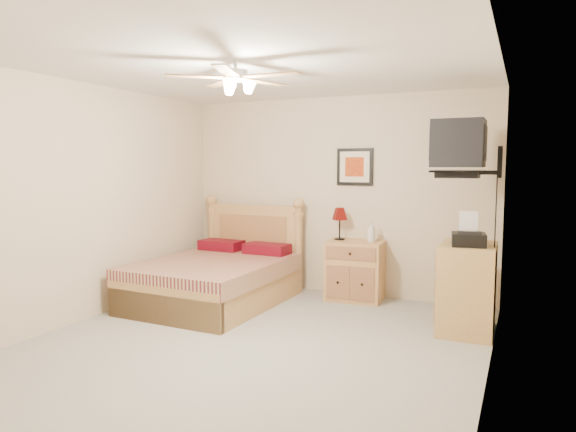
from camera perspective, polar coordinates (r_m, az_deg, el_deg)
floor at (r=4.81m, az=-4.31°, el=-14.31°), size 4.50×4.50×0.00m
ceiling at (r=4.60m, az=-4.55°, el=16.43°), size 4.00×4.50×0.04m
wall_back at (r=6.58m, az=5.21°, el=2.24°), size 4.00×0.04×2.50m
wall_front at (r=2.81m, az=-27.51°, el=-2.94°), size 4.00×0.04×2.50m
wall_left at (r=5.78m, az=-21.99°, el=1.38°), size 0.04×4.50×2.50m
wall_right at (r=3.96m, az=21.69°, el=-0.38°), size 0.04×4.50×2.50m
bed at (r=6.14m, az=-8.32°, el=-4.00°), size 1.49×1.93×1.23m
nightstand at (r=6.35m, az=7.47°, el=-6.01°), size 0.70×0.54×0.72m
table_lamp at (r=6.37m, az=5.76°, el=-0.86°), size 0.25×0.25×0.40m
lotion_bottle at (r=6.24m, az=9.24°, el=-1.74°), size 0.11×0.11×0.25m
framed_picture at (r=6.47m, az=7.44°, el=5.43°), size 0.46×0.04×0.46m
dresser at (r=5.40m, az=19.29°, el=-7.54°), size 0.53×0.75×0.87m
fax_machine at (r=5.18m, az=19.46°, el=-1.38°), size 0.35×0.37×0.33m
magazine_lower at (r=5.57m, az=18.89°, el=-2.44°), size 0.25×0.31×0.03m
magazine_upper at (r=5.58m, az=18.86°, el=-2.19°), size 0.22×0.28×0.02m
wall_tv at (r=5.30m, az=20.03°, el=7.16°), size 0.56×0.46×0.58m
ceiling_fan at (r=4.40m, az=-5.85°, el=15.05°), size 1.14×1.14×0.28m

